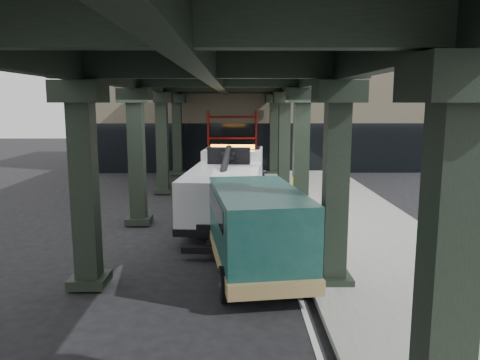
{
  "coord_description": "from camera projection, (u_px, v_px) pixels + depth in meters",
  "views": [
    {
      "loc": [
        0.2,
        -15.0,
        4.5
      ],
      "look_at": [
        0.37,
        1.9,
        1.7
      ],
      "focal_mm": 35.0,
      "sensor_mm": 36.0,
      "label": 1
    }
  ],
  "objects": [
    {
      "name": "towed_van",
      "position": [
        255.0,
        227.0,
        12.43
      ],
      "size": [
        2.92,
        5.93,
        2.31
      ],
      "rotation": [
        0.0,
        0.0,
        0.14
      ],
      "color": "#103935",
      "rests_on": "ground"
    },
    {
      "name": "ground",
      "position": [
        230.0,
        240.0,
        15.53
      ],
      "size": [
        90.0,
        90.0,
        0.0
      ],
      "primitive_type": "plane",
      "color": "black",
      "rests_on": "ground"
    },
    {
      "name": "building",
      "position": [
        260.0,
        110.0,
        34.63
      ],
      "size": [
        22.0,
        10.0,
        8.0
      ],
      "primitive_type": "cube",
      "color": "#C6B793",
      "rests_on": "ground"
    },
    {
      "name": "sidewalk",
      "position": [
        350.0,
        222.0,
        17.54
      ],
      "size": [
        5.0,
        40.0,
        0.15
      ],
      "primitive_type": "cube",
      "color": "gray",
      "rests_on": "ground"
    },
    {
      "name": "viaduct",
      "position": [
        218.0,
        75.0,
        16.61
      ],
      "size": [
        7.4,
        32.0,
        6.4
      ],
      "color": "black",
      "rests_on": "ground"
    },
    {
      "name": "lane_stripe",
      "position": [
        275.0,
        224.0,
        17.52
      ],
      "size": [
        0.12,
        38.0,
        0.01
      ],
      "primitive_type": "cube",
      "color": "silver",
      "rests_on": "ground"
    },
    {
      "name": "scaffolding",
      "position": [
        232.0,
        141.0,
        29.63
      ],
      "size": [
        3.08,
        0.88,
        4.0
      ],
      "color": "#AB150D",
      "rests_on": "ground"
    },
    {
      "name": "tow_truck",
      "position": [
        228.0,
        183.0,
        18.3
      ],
      "size": [
        3.21,
        8.93,
        2.87
      ],
      "rotation": [
        0.0,
        0.0,
        -0.09
      ],
      "color": "black",
      "rests_on": "ground"
    }
  ]
}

